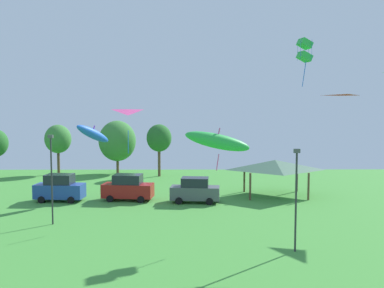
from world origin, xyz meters
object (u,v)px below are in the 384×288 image
(kite_flying_2, at_px, (128,125))
(kite_flying_5, at_px, (93,134))
(light_post_0, at_px, (52,174))
(treeline_tree_2, at_px, (117,141))
(kite_flying_8, at_px, (348,105))
(treeline_tree_1, at_px, (58,139))
(parked_car_leftmost, at_px, (60,188))
(kite_flying_11, at_px, (305,50))
(light_post_1, at_px, (296,194))
(parked_car_second_from_left, at_px, (128,188))
(kite_flying_3, at_px, (218,141))
(parked_car_third_from_left, at_px, (195,190))
(treeline_tree_3, at_px, (159,138))
(park_pavilion, at_px, (275,165))

(kite_flying_2, distance_m, kite_flying_5, 8.61)
(light_post_0, xyz_separation_m, treeline_tree_2, (0.36, 25.52, 0.73))
(kite_flying_8, height_order, treeline_tree_1, kite_flying_8)
(parked_car_leftmost, bearing_deg, kite_flying_11, -13.69)
(kite_flying_2, relative_size, treeline_tree_2, 0.35)
(parked_car_leftmost, relative_size, light_post_1, 0.74)
(kite_flying_2, relative_size, light_post_1, 0.41)
(light_post_1, bearing_deg, kite_flying_8, 23.56)
(parked_car_second_from_left, bearing_deg, light_post_0, -111.28)
(kite_flying_8, bearing_deg, kite_flying_3, -154.31)
(parked_car_third_from_left, bearing_deg, treeline_tree_3, 111.40)
(kite_flying_5, height_order, parked_car_third_from_left, kite_flying_5)
(kite_flying_11, xyz_separation_m, treeline_tree_2, (-18.56, 24.13, -8.54))
(kite_flying_2, bearing_deg, parked_car_third_from_left, 52.31)
(treeline_tree_2, bearing_deg, treeline_tree_3, -23.15)
(kite_flying_2, distance_m, kite_flying_8, 15.39)
(kite_flying_2, bearing_deg, kite_flying_11, 3.12)
(parked_car_leftmost, xyz_separation_m, parked_car_second_from_left, (6.34, 0.33, -0.03))
(kite_flying_3, bearing_deg, kite_flying_11, 53.87)
(kite_flying_11, height_order, parked_car_third_from_left, kite_flying_11)
(kite_flying_11, relative_size, treeline_tree_2, 0.50)
(parked_car_second_from_left, height_order, treeline_tree_3, treeline_tree_3)
(light_post_1, distance_m, treeline_tree_2, 35.49)
(park_pavilion, bearing_deg, parked_car_third_from_left, -158.97)
(kite_flying_11, bearing_deg, treeline_tree_3, 120.40)
(parked_car_second_from_left, distance_m, treeline_tree_2, 18.01)
(kite_flying_5, xyz_separation_m, light_post_0, (-1.21, -8.00, -2.59))
(kite_flying_3, relative_size, treeline_tree_2, 0.51)
(light_post_1, bearing_deg, treeline_tree_3, 109.41)
(kite_flying_2, xyz_separation_m, treeline_tree_3, (0.64, 22.34, -2.38))
(parked_car_leftmost, bearing_deg, kite_flying_2, -40.09)
(kite_flying_5, relative_size, parked_car_second_from_left, 0.77)
(kite_flying_2, xyz_separation_m, treeline_tree_1, (-13.16, 24.37, -2.61))
(parked_car_third_from_left, height_order, park_pavilion, park_pavilion)
(light_post_0, bearing_deg, park_pavilion, 28.93)
(parked_car_third_from_left, relative_size, light_post_1, 0.75)
(kite_flying_5, xyz_separation_m, parked_car_leftmost, (-3.19, -0.07, -5.08))
(park_pavilion, relative_size, treeline_tree_3, 1.05)
(parked_car_leftmost, relative_size, parked_car_third_from_left, 0.99)
(kite_flying_3, xyz_separation_m, treeline_tree_1, (-19.22, 33.60, -2.03))
(light_post_0, xyz_separation_m, treeline_tree_3, (6.24, 23.01, 1.24))
(light_post_0, distance_m, treeline_tree_3, 23.87)
(kite_flying_5, height_order, treeline_tree_2, kite_flying_5)
(kite_flying_3, relative_size, treeline_tree_1, 0.55)
(kite_flying_8, distance_m, parked_car_third_from_left, 16.86)
(kite_flying_2, distance_m, light_post_0, 6.70)
(parked_car_second_from_left, height_order, parked_car_third_from_left, parked_car_second_from_left)
(kite_flying_3, height_order, treeline_tree_3, kite_flying_3)
(kite_flying_5, height_order, parked_car_leftmost, kite_flying_5)
(kite_flying_2, bearing_deg, kite_flying_3, -56.71)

